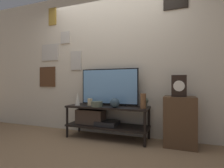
{
  "coord_description": "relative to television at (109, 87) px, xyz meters",
  "views": [
    {
      "loc": [
        1.11,
        -2.48,
        0.92
      ],
      "look_at": [
        0.08,
        0.27,
        0.92
      ],
      "focal_mm": 28.0,
      "sensor_mm": 36.0,
      "label": 1
    }
  ],
  "objects": [
    {
      "name": "vase_wide_bowl",
      "position": [
        -0.12,
        -0.25,
        -0.29
      ],
      "size": [
        0.19,
        0.19,
        0.09
      ],
      "color": "#4C5647",
      "rests_on": "media_console"
    },
    {
      "name": "vase_round_glass",
      "position": [
        0.19,
        -0.24,
        -0.25
      ],
      "size": [
        0.15,
        0.15,
        0.15
      ],
      "color": "#2D4251",
      "rests_on": "media_console"
    },
    {
      "name": "decorative_bust",
      "position": [
        0.63,
        0.0,
        -0.24
      ],
      "size": [
        0.1,
        0.1,
        0.15
      ],
      "color": "#4C5647",
      "rests_on": "media_console"
    },
    {
      "name": "television",
      "position": [
        0.0,
        0.0,
        0.0
      ],
      "size": [
        1.04,
        0.05,
        0.64
      ],
      "color": "black",
      "rests_on": "media_console"
    },
    {
      "name": "wall_back",
      "position": [
        -0.01,
        0.18,
        0.48
      ],
      "size": [
        6.4,
        0.08,
        2.7
      ],
      "color": "beige",
      "rests_on": "ground_plane"
    },
    {
      "name": "media_console",
      "position": [
        -0.11,
        -0.1,
        -0.53
      ],
      "size": [
        1.4,
        0.46,
        0.54
      ],
      "color": "black",
      "rests_on": "ground_plane"
    },
    {
      "name": "mantel_clock",
      "position": [
        1.14,
        -0.1,
        0.02
      ],
      "size": [
        0.21,
        0.11,
        0.32
      ],
      "color": "black",
      "rests_on": "side_table"
    },
    {
      "name": "side_table",
      "position": [
        1.16,
        -0.07,
        -0.51
      ],
      "size": [
        0.45,
        0.39,
        0.73
      ],
      "color": "#513823",
      "rests_on": "ground_plane"
    },
    {
      "name": "vase_tall_ceramic",
      "position": [
        0.63,
        -0.18,
        -0.21
      ],
      "size": [
        0.09,
        0.09,
        0.23
      ],
      "color": "brown",
      "rests_on": "media_console"
    },
    {
      "name": "candle_jar",
      "position": [
        -0.32,
        -0.11,
        -0.27
      ],
      "size": [
        0.09,
        0.09,
        0.12
      ],
      "color": "beige",
      "rests_on": "media_console"
    },
    {
      "name": "ground_plane",
      "position": [
        0.01,
        -0.37,
        -0.87
      ],
      "size": [
        12.0,
        12.0,
        0.0
      ],
      "primitive_type": "plane",
      "color": "#846647"
    },
    {
      "name": "vase_slim_bronze",
      "position": [
        -0.52,
        -0.19,
        -0.22
      ],
      "size": [
        0.09,
        0.09,
        0.22
      ],
      "color": "beige",
      "rests_on": "media_console"
    }
  ]
}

